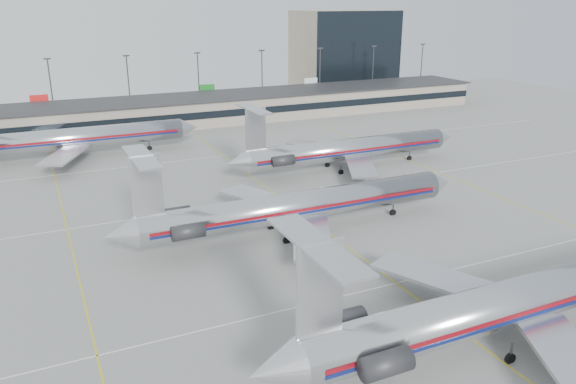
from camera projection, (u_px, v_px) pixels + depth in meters
ground at (462, 332)px, 50.00m from camera, size 260.00×260.00×0.00m
apron_markings at (396, 283)px, 58.58m from camera, size 160.00×0.15×0.02m
terminal at (180, 111)px, 133.05m from camera, size 162.00×17.00×6.25m
light_mast_row at (164, 80)px, 143.33m from camera, size 163.60×0.40×15.28m
distant_building at (343, 51)px, 180.48m from camera, size 30.00×20.00×25.00m
jet_foreground at (511, 302)px, 47.58m from camera, size 49.42×29.10×12.93m
jet_second_row at (293, 207)px, 69.98m from camera, size 47.46×27.94×12.42m
jet_third_row at (345, 149)px, 97.03m from camera, size 44.67×27.48×12.21m
jet_back_row at (67, 139)px, 103.51m from camera, size 47.61×29.29×13.02m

